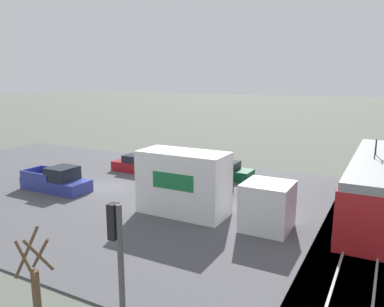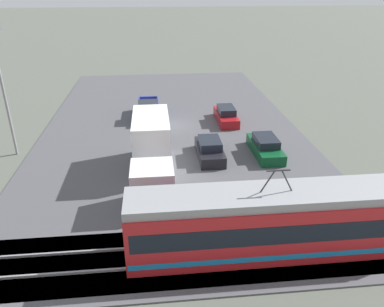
% 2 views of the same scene
% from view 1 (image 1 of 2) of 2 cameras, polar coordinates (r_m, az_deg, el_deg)
% --- Properties ---
extents(ground_plane, '(320.00, 320.00, 0.00)m').
position_cam_1_polar(ground_plane, '(28.82, -13.53, -5.23)').
color(ground_plane, '#565B51').
extents(road_surface, '(22.73, 41.38, 0.08)m').
position_cam_1_polar(road_surface, '(28.81, -13.54, -5.16)').
color(road_surface, '#4C4C51').
rests_on(road_surface, ground).
extents(rail_bed, '(71.53, 4.40, 0.22)m').
position_cam_1_polar(rail_bed, '(21.98, 24.83, -11.16)').
color(rail_bed, '#5B5954').
rests_on(rail_bed, ground).
extents(light_rail_tram, '(14.05, 2.56, 4.53)m').
position_cam_1_polar(light_rail_tram, '(25.27, 25.76, -4.34)').
color(light_rail_tram, '#B21E23').
rests_on(light_rail_tram, ground).
extents(box_truck, '(2.51, 9.08, 3.79)m').
position_cam_1_polar(box_truck, '(21.84, 1.57, -5.27)').
color(box_truck, silver).
rests_on(box_truck, ground).
extents(pickup_truck, '(2.04, 5.29, 1.81)m').
position_cam_1_polar(pickup_truck, '(28.92, -19.89, -3.98)').
color(pickup_truck, navy).
rests_on(pickup_truck, ground).
extents(sedan_car_0, '(1.84, 4.76, 1.41)m').
position_cam_1_polar(sedan_car_0, '(30.71, 4.81, -2.65)').
color(sedan_car_0, '#0C4723').
rests_on(sedan_car_0, ground).
extents(sedan_car_1, '(1.70, 4.57, 1.45)m').
position_cam_1_polar(sedan_car_1, '(32.93, -8.28, -1.74)').
color(sedan_car_1, maroon).
rests_on(sedan_car_1, ground).
extents(sedan_car_2, '(1.82, 4.35, 1.46)m').
position_cam_1_polar(sedan_car_2, '(26.85, 1.33, -4.63)').
color(sedan_car_2, black).
rests_on(sedan_car_2, ground).
extents(traffic_light_pole, '(0.28, 0.47, 4.98)m').
position_cam_1_polar(traffic_light_pole, '(10.34, -11.11, -16.74)').
color(traffic_light_pole, '#47474C').
rests_on(traffic_light_pole, ground).
extents(street_tree, '(0.93, 0.77, 3.87)m').
position_cam_1_polar(street_tree, '(12.46, -22.53, -20.05)').
color(street_tree, brown).
rests_on(street_tree, ground).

